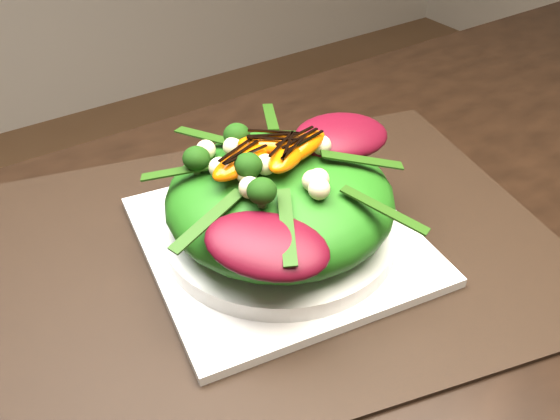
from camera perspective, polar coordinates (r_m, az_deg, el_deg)
dining_table at (r=0.66m, az=24.09°, el=-4.30°), size 1.60×0.90×0.75m
placemat at (r=0.59m, az=-0.00°, el=-3.37°), size 0.62×0.53×0.00m
plate_base at (r=0.58m, az=-0.00°, el=-2.85°), size 0.29×0.29×0.01m
salad_bowl at (r=0.57m, az=0.00°, el=-1.85°), size 0.28×0.28×0.02m
lettuce_mound at (r=0.55m, az=-0.00°, el=1.09°), size 0.25×0.25×0.08m
radicchio_leaf at (r=0.57m, az=5.98°, el=7.13°), size 0.11×0.07×0.02m
orange_segment at (r=0.54m, az=-1.27°, el=6.13°), size 0.07×0.04×0.02m
broccoli_floret at (r=0.53m, az=-8.27°, el=4.85°), size 0.04×0.04×0.03m
macadamia_nut at (r=0.52m, az=5.79°, el=4.35°), size 0.02×0.02×0.02m
balsamic_drizzle at (r=0.53m, az=-1.28°, el=6.97°), size 0.05×0.01×0.00m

